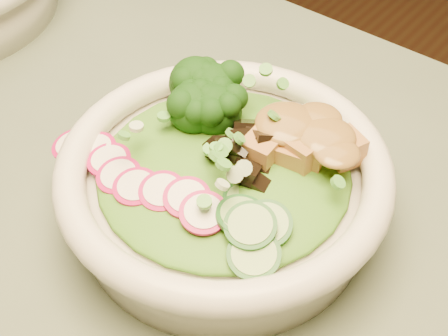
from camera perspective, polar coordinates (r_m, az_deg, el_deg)
The scene contains 9 objects.
salad_bowl at distance 0.46m, azimuth 0.00°, elevation -1.61°, with size 0.24×0.24×0.07m.
lettuce_bed at distance 0.45m, azimuth 0.00°, elevation 0.09°, with size 0.18×0.18×0.02m, color #2F6114.
broccoli_florets at distance 0.48m, azimuth -2.14°, elevation 5.87°, with size 0.07×0.06×0.04m, color black, non-canonical shape.
radish_slices at distance 0.44m, azimuth -7.52°, elevation -1.45°, with size 0.10×0.04×0.02m, color #A50C4D, non-canonical shape.
cucumber_slices at distance 0.40m, azimuth 2.18°, elevation -4.69°, with size 0.06×0.06×0.03m, color #86B162, non-canonical shape.
mushroom_heap at distance 0.44m, azimuth 1.37°, elevation 1.47°, with size 0.06×0.06×0.04m, color black, non-canonical shape.
tofu_cubes at distance 0.45m, azimuth 7.00°, elevation 2.30°, with size 0.08×0.05×0.03m, color #A16135, non-canonical shape.
peanut_sauce at distance 0.45m, azimuth 7.13°, elevation 3.40°, with size 0.06×0.05×0.01m, color brown.
scallion_garnish at distance 0.43m, azimuth 0.00°, elevation 2.05°, with size 0.17×0.17×0.02m, color #4E9B36, non-canonical shape.
Camera 1 is at (0.39, -0.14, 1.12)m, focal length 50.00 mm.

